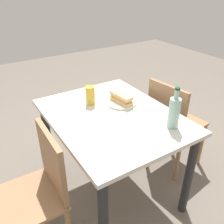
{
  "coord_description": "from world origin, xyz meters",
  "views": [
    {
      "loc": [
        1.24,
        -0.78,
        1.6
      ],
      "look_at": [
        0.0,
        0.0,
        0.76
      ],
      "focal_mm": 38.71,
      "sensor_mm": 36.0,
      "label": 1
    }
  ],
  "objects_px": {
    "chair_near": "(39,189)",
    "water_bottle": "(174,112)",
    "dining_table": "(112,129)",
    "chair_far": "(172,121)",
    "baguette_sandwich_near": "(121,98)",
    "beer_glass": "(90,95)",
    "plate_near": "(121,103)",
    "knife_near": "(125,99)"
  },
  "relations": [
    {
      "from": "baguette_sandwich_near",
      "to": "knife_near",
      "type": "height_order",
      "value": "baguette_sandwich_near"
    },
    {
      "from": "dining_table",
      "to": "chair_near",
      "type": "xyz_separation_m",
      "value": [
        0.15,
        -0.61,
        -0.13
      ]
    },
    {
      "from": "dining_table",
      "to": "plate_near",
      "type": "height_order",
      "value": "plate_near"
    },
    {
      "from": "water_bottle",
      "to": "knife_near",
      "type": "bearing_deg",
      "value": -173.2
    },
    {
      "from": "chair_near",
      "to": "knife_near",
      "type": "xyz_separation_m",
      "value": [
        -0.26,
        0.8,
        0.27
      ]
    },
    {
      "from": "knife_near",
      "to": "dining_table",
      "type": "bearing_deg",
      "value": -58.58
    },
    {
      "from": "chair_near",
      "to": "baguette_sandwich_near",
      "type": "distance_m",
      "value": 0.85
    },
    {
      "from": "chair_near",
      "to": "plate_near",
      "type": "height_order",
      "value": "chair_near"
    },
    {
      "from": "chair_far",
      "to": "dining_table",
      "type": "bearing_deg",
      "value": -90.98
    },
    {
      "from": "baguette_sandwich_near",
      "to": "water_bottle",
      "type": "xyz_separation_m",
      "value": [
        0.44,
        0.1,
        0.06
      ]
    },
    {
      "from": "water_bottle",
      "to": "chair_far",
      "type": "bearing_deg",
      "value": 132.38
    },
    {
      "from": "chair_near",
      "to": "water_bottle",
      "type": "xyz_separation_m",
      "value": [
        0.19,
        0.85,
        0.36
      ]
    },
    {
      "from": "knife_near",
      "to": "water_bottle",
      "type": "bearing_deg",
      "value": 6.8
    },
    {
      "from": "chair_near",
      "to": "knife_near",
      "type": "bearing_deg",
      "value": 108.3
    },
    {
      "from": "water_bottle",
      "to": "beer_glass",
      "type": "relative_size",
      "value": 1.96
    },
    {
      "from": "chair_near",
      "to": "plate_near",
      "type": "bearing_deg",
      "value": 108.17
    },
    {
      "from": "dining_table",
      "to": "chair_far",
      "type": "relative_size",
      "value": 1.23
    },
    {
      "from": "dining_table",
      "to": "plate_near",
      "type": "distance_m",
      "value": 0.22
    },
    {
      "from": "knife_near",
      "to": "beer_glass",
      "type": "bearing_deg",
      "value": -114.31
    },
    {
      "from": "beer_glass",
      "to": "baguette_sandwich_near",
      "type": "bearing_deg",
      "value": 57.4
    },
    {
      "from": "baguette_sandwich_near",
      "to": "water_bottle",
      "type": "relative_size",
      "value": 0.72
    },
    {
      "from": "dining_table",
      "to": "chair_far",
      "type": "xyz_separation_m",
      "value": [
        0.01,
        0.61,
        -0.13
      ]
    },
    {
      "from": "chair_far",
      "to": "beer_glass",
      "type": "relative_size",
      "value": 6.06
    },
    {
      "from": "dining_table",
      "to": "baguette_sandwich_near",
      "type": "distance_m",
      "value": 0.24
    },
    {
      "from": "knife_near",
      "to": "plate_near",
      "type": "bearing_deg",
      "value": -69.61
    },
    {
      "from": "baguette_sandwich_near",
      "to": "knife_near",
      "type": "relative_size",
      "value": 1.16
    },
    {
      "from": "baguette_sandwich_near",
      "to": "knife_near",
      "type": "distance_m",
      "value": 0.06
    },
    {
      "from": "dining_table",
      "to": "chair_far",
      "type": "distance_m",
      "value": 0.62
    },
    {
      "from": "chair_far",
      "to": "chair_near",
      "type": "xyz_separation_m",
      "value": [
        0.14,
        -1.22,
        0.0
      ]
    },
    {
      "from": "dining_table",
      "to": "chair_far",
      "type": "bearing_deg",
      "value": 89.02
    },
    {
      "from": "baguette_sandwich_near",
      "to": "beer_glass",
      "type": "relative_size",
      "value": 1.41
    },
    {
      "from": "knife_near",
      "to": "beer_glass",
      "type": "xyz_separation_m",
      "value": [
        -0.11,
        -0.24,
        0.05
      ]
    },
    {
      "from": "baguette_sandwich_near",
      "to": "knife_near",
      "type": "bearing_deg",
      "value": 110.39
    },
    {
      "from": "baguette_sandwich_near",
      "to": "beer_glass",
      "type": "bearing_deg",
      "value": -122.6
    },
    {
      "from": "dining_table",
      "to": "plate_near",
      "type": "bearing_deg",
      "value": 124.39
    },
    {
      "from": "chair_near",
      "to": "dining_table",
      "type": "bearing_deg",
      "value": 103.63
    },
    {
      "from": "baguette_sandwich_near",
      "to": "chair_far",
      "type": "bearing_deg",
      "value": 76.57
    },
    {
      "from": "chair_far",
      "to": "baguette_sandwich_near",
      "type": "bearing_deg",
      "value": -103.43
    },
    {
      "from": "chair_near",
      "to": "beer_glass",
      "type": "xyz_separation_m",
      "value": [
        -0.37,
        0.56,
        0.32
      ]
    },
    {
      "from": "chair_near",
      "to": "beer_glass",
      "type": "bearing_deg",
      "value": 123.84
    },
    {
      "from": "chair_far",
      "to": "beer_glass",
      "type": "height_order",
      "value": "beer_glass"
    },
    {
      "from": "baguette_sandwich_near",
      "to": "plate_near",
      "type": "bearing_deg",
      "value": 0.0
    }
  ]
}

